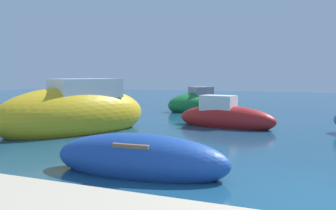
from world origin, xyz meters
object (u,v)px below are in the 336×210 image
moored_boat_4 (110,104)px  moored_boat_6 (139,159)px  moored_boat_0 (75,113)px  moored_boat_2 (197,103)px  moored_boat_7 (225,117)px

moored_boat_4 → moored_boat_6: moored_boat_4 is taller
moored_boat_0 → moored_boat_6: size_ratio=1.57×
moored_boat_0 → moored_boat_2: size_ratio=1.61×
moored_boat_0 → moored_boat_7: bearing=153.5°
moored_boat_6 → moored_boat_2: bearing=98.5°
moored_boat_0 → moored_boat_6: (4.75, -4.15, -0.37)m
moored_boat_0 → moored_boat_4: bearing=-129.6°
moored_boat_4 → moored_boat_6: size_ratio=1.08×
moored_boat_2 → moored_boat_7: moored_boat_2 is taller
moored_boat_6 → moored_boat_7: moored_boat_7 is taller
moored_boat_4 → moored_boat_7: bearing=-144.4°
moored_boat_2 → moored_boat_4: 5.08m
moored_boat_2 → moored_boat_0: bearing=27.2°
moored_boat_4 → moored_boat_7: 8.20m
moored_boat_0 → moored_boat_2: 9.19m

